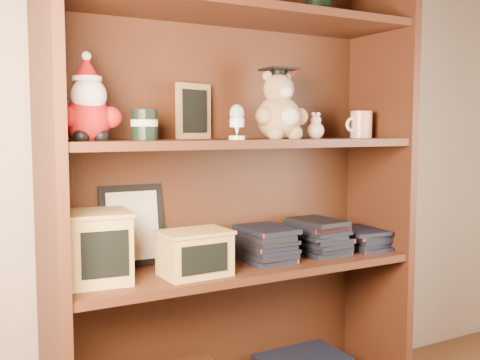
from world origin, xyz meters
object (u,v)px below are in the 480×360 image
(teacher_mug, at_px, (361,125))
(treats_box, at_px, (96,247))
(grad_teddy_bear, at_px, (280,111))
(bookcase, at_px, (232,191))

(teacher_mug, bearing_deg, treats_box, -179.95)
(grad_teddy_bear, relative_size, teacher_mug, 2.19)
(grad_teddy_bear, relative_size, treats_box, 1.16)
(grad_teddy_bear, height_order, teacher_mug, grad_teddy_bear)
(bookcase, xyz_separation_m, grad_teddy_bear, (0.15, -0.06, 0.26))
(grad_teddy_bear, distance_m, treats_box, 0.72)
(bookcase, distance_m, grad_teddy_bear, 0.30)
(grad_teddy_bear, xyz_separation_m, treats_box, (-0.61, 0.01, -0.39))
(teacher_mug, bearing_deg, grad_teddy_bear, -178.83)
(grad_teddy_bear, distance_m, teacher_mug, 0.35)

